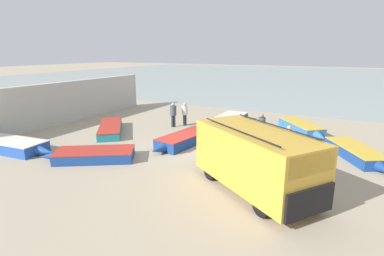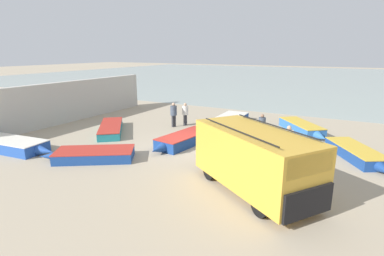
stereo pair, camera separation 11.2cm
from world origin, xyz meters
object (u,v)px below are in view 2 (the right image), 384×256
(fishing_rowboat_0, at_px, (111,128))
(fisherman_0, at_px, (288,139))
(fishing_rowboat_6, at_px, (10,145))
(parked_van, at_px, (254,159))
(fisherman_2, at_px, (174,113))
(fishing_rowboat_5, at_px, (302,128))
(fishing_rowboat_2, at_px, (93,155))
(fisherman_1, at_px, (262,125))
(fishing_rowboat_4, at_px, (183,140))
(fishing_rowboat_3, at_px, (231,120))
(fishing_rowboat_1, at_px, (357,154))
(fisherman_3, at_px, (185,112))

(fishing_rowboat_0, xyz_separation_m, fisherman_0, (11.33, 0.42, 0.74))
(fishing_rowboat_6, bearing_deg, parked_van, 0.96)
(fisherman_0, bearing_deg, fishing_rowboat_0, 94.07)
(fisherman_0, distance_m, fisherman_2, 8.76)
(parked_van, bearing_deg, fishing_rowboat_5, 123.06)
(fishing_rowboat_2, xyz_separation_m, fisherman_0, (8.34, 4.87, 0.74))
(fishing_rowboat_6, xyz_separation_m, fisherman_1, (11.39, 8.35, 0.65))
(fisherman_0, bearing_deg, fishing_rowboat_4, 98.14)
(fishing_rowboat_3, xyz_separation_m, fisherman_2, (-3.14, -2.88, 0.74))
(fishing_rowboat_1, height_order, fisherman_3, fisherman_3)
(fishing_rowboat_0, relative_size, fishing_rowboat_4, 1.02)
(fisherman_1, bearing_deg, fishing_rowboat_4, 29.47)
(fishing_rowboat_1, height_order, fishing_rowboat_2, fishing_rowboat_1)
(fishing_rowboat_3, distance_m, fisherman_0, 7.64)
(fishing_rowboat_1, xyz_separation_m, fisherman_0, (-3.08, -1.50, 0.72))
(parked_van, distance_m, fishing_rowboat_6, 13.14)
(fishing_rowboat_4, bearing_deg, fishing_rowboat_3, -176.11)
(fishing_rowboat_1, bearing_deg, fisherman_1, -130.95)
(parked_van, bearing_deg, fishing_rowboat_6, -138.60)
(fishing_rowboat_1, xyz_separation_m, fishing_rowboat_4, (-8.74, -2.11, 0.03))
(parked_van, bearing_deg, fisherman_1, 137.94)
(parked_van, height_order, fishing_rowboat_6, parked_van)
(fishing_rowboat_4, bearing_deg, fishing_rowboat_2, -24.30)
(fishing_rowboat_0, distance_m, fishing_rowboat_6, 5.89)
(fishing_rowboat_6, height_order, fisherman_1, fisherman_1)
(fishing_rowboat_5, bearing_deg, fisherman_2, -109.28)
(fishing_rowboat_4, height_order, fisherman_1, fisherman_1)
(fishing_rowboat_1, bearing_deg, fishing_rowboat_0, -113.15)
(fishing_rowboat_2, height_order, fisherman_2, fisherman_2)
(fishing_rowboat_5, height_order, fisherman_0, fisherman_0)
(fishing_rowboat_3, bearing_deg, fisherman_2, 130.78)
(parked_van, bearing_deg, fishing_rowboat_4, 179.00)
(fishing_rowboat_6, distance_m, fisherman_2, 9.99)
(fishing_rowboat_2, bearing_deg, parked_van, 150.40)
(fishing_rowboat_1, relative_size, fishing_rowboat_6, 0.77)
(parked_van, relative_size, fishing_rowboat_6, 0.98)
(parked_van, relative_size, fishing_rowboat_1, 1.27)
(fishing_rowboat_4, distance_m, fisherman_0, 5.73)
(fishing_rowboat_2, distance_m, fishing_rowboat_5, 13.19)
(parked_van, height_order, fisherman_0, parked_van)
(fishing_rowboat_0, xyz_separation_m, fishing_rowboat_3, (6.12, 5.96, 0.03))
(parked_van, relative_size, fisherman_2, 3.23)
(parked_van, relative_size, fisherman_1, 3.50)
(fisherman_1, xyz_separation_m, fisherman_3, (-5.84, 1.00, 0.03))
(fishing_rowboat_3, height_order, fishing_rowboat_6, fishing_rowboat_6)
(fishing_rowboat_5, distance_m, fisherman_2, 8.71)
(fishing_rowboat_6, bearing_deg, fisherman_0, 18.00)
(fishing_rowboat_3, relative_size, fishing_rowboat_5, 1.15)
(fisherman_0, height_order, fisherman_3, fisherman_0)
(fishing_rowboat_0, distance_m, fisherman_1, 9.77)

